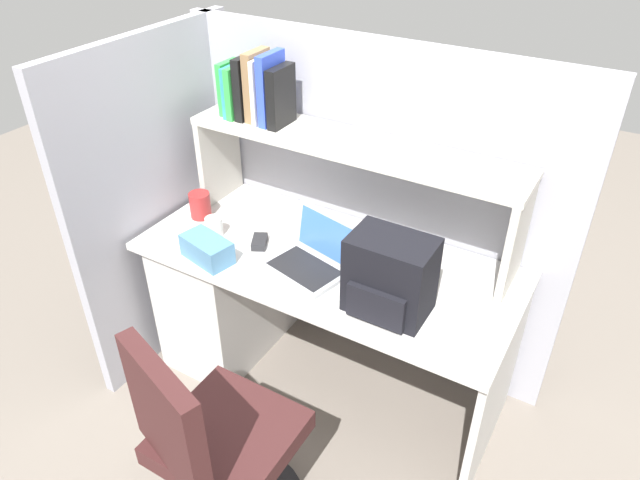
# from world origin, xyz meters

# --- Properties ---
(ground_plane) EXTENTS (8.00, 8.00, 0.00)m
(ground_plane) POSITION_xyz_m (0.00, 0.00, 0.00)
(ground_plane) COLOR slate
(desk) EXTENTS (1.60, 0.70, 0.73)m
(desk) POSITION_xyz_m (-0.39, 0.00, 0.40)
(desk) COLOR silver
(desk) RESTS_ON ground_plane
(cubicle_partition_rear) EXTENTS (1.84, 0.05, 1.55)m
(cubicle_partition_rear) POSITION_xyz_m (0.00, 0.38, 0.78)
(cubicle_partition_rear) COLOR #9E9EA8
(cubicle_partition_rear) RESTS_ON ground_plane
(cubicle_partition_left) EXTENTS (0.05, 1.06, 1.55)m
(cubicle_partition_left) POSITION_xyz_m (-0.85, -0.05, 0.78)
(cubicle_partition_left) COLOR #9E9EA8
(cubicle_partition_left) RESTS_ON ground_plane
(overhead_hutch) EXTENTS (1.44, 0.28, 0.45)m
(overhead_hutch) POSITION_xyz_m (0.00, 0.20, 1.08)
(overhead_hutch) COLOR #BCB7AC
(overhead_hutch) RESTS_ON desk
(reference_books_on_shelf) EXTENTS (0.31, 0.18, 0.30)m
(reference_books_on_shelf) POSITION_xyz_m (-0.46, 0.20, 1.31)
(reference_books_on_shelf) COLOR green
(reference_books_on_shelf) RESTS_ON overhead_hutch
(laptop) EXTENTS (0.36, 0.31, 0.22)m
(laptop) POSITION_xyz_m (-0.01, -0.08, 0.78)
(laptop) COLOR #B7BABF
(laptop) RESTS_ON desk
(backpack) EXTENTS (0.30, 0.23, 0.30)m
(backpack) POSITION_xyz_m (0.36, -0.16, 0.88)
(backpack) COLOR black
(backpack) RESTS_ON desk
(computer_mouse) EXTENTS (0.10, 0.12, 0.03)m
(computer_mouse) POSITION_xyz_m (-0.30, -0.06, 0.75)
(computer_mouse) COLOR #262628
(computer_mouse) RESTS_ON desk
(paper_cup) EXTENTS (0.08, 0.08, 0.09)m
(paper_cup) POSITION_xyz_m (-0.51, -0.10, 0.77)
(paper_cup) COLOR white
(paper_cup) RESTS_ON desk
(tissue_box) EXTENTS (0.24, 0.17, 0.10)m
(tissue_box) POSITION_xyz_m (-0.42, -0.25, 0.78)
(tissue_box) COLOR teal
(tissue_box) RESTS_ON desk
(snack_canister) EXTENTS (0.10, 0.10, 0.12)m
(snack_canister) POSITION_xyz_m (-0.67, -0.01, 0.79)
(snack_canister) COLOR maroon
(snack_canister) RESTS_ON desk
(office_chair) EXTENTS (0.52, 0.54, 0.93)m
(office_chair) POSITION_xyz_m (0.03, -0.81, 0.39)
(office_chair) COLOR black
(office_chair) RESTS_ON ground_plane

